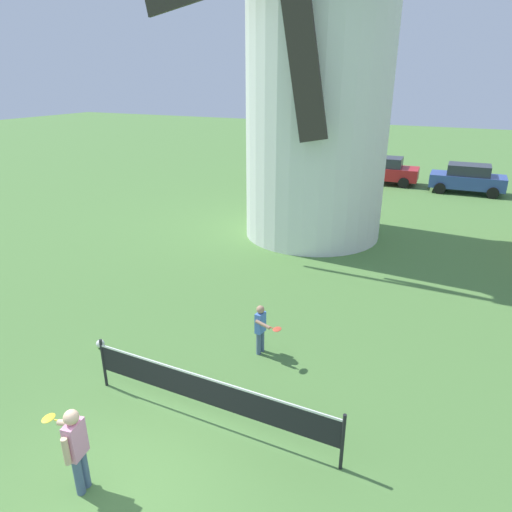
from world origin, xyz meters
The scene contains 9 objects.
ground_plane centered at (0.00, 0.00, 0.00)m, with size 120.00×120.00×0.00m, color #517F3D.
windmill centered at (-1.47, 12.99, 6.69)m, with size 10.39×6.09×14.44m.
tennis_net centered at (0.44, 1.77, 0.68)m, with size 5.07×0.06×1.10m.
player_near centered at (-0.58, -0.37, 0.86)m, with size 0.86×0.50×1.52m.
player_far centered at (0.34, 4.25, 0.69)m, with size 0.71×0.57×1.22m.
stray_ball centered at (-3.20, 2.80, 0.10)m, with size 0.20×0.20×0.20m, color silver.
parked_car_cream centered at (-6.04, 23.80, 0.81)m, with size 4.12×1.94×1.56m.
parked_car_red centered at (-0.95, 23.79, 0.81)m, with size 4.49×2.08×1.56m.
parked_car_blue centered at (3.88, 23.37, 0.81)m, with size 3.88×1.96×1.56m.
Camera 1 is at (4.16, -3.97, 6.02)m, focal length 31.99 mm.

